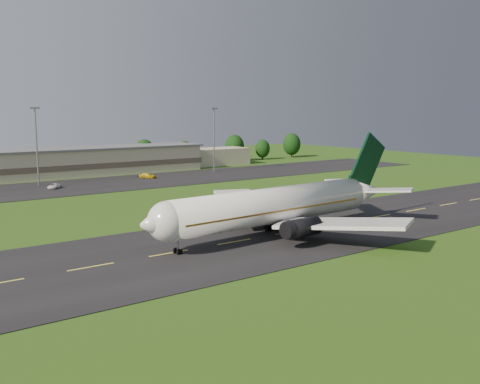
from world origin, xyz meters
TOP-DOWN VIEW (x-y plane):
  - ground at (0.00, 0.00)m, footprint 360.00×360.00m
  - taxiway at (0.00, 0.00)m, footprint 220.00×30.00m
  - apron at (0.00, 72.00)m, footprint 260.00×30.00m
  - airliner at (19.17, 0.05)m, footprint 51.30×42.12m
  - terminal at (6.40, 96.18)m, footprint 145.00×16.00m
  - light_mast_centre at (5.00, 80.00)m, footprint 2.40×1.20m
  - light_mast_east at (60.00, 80.00)m, footprint 2.40×1.20m
  - tree_line at (34.24, 105.63)m, footprint 199.37×8.83m
  - service_vehicle_c at (6.39, 71.42)m, footprint 4.56×4.65m
  - service_vehicle_d at (34.71, 76.57)m, footprint 4.55×5.22m

SIDE VIEW (x-z plane):
  - ground at x=0.00m, z-range 0.00..0.00m
  - taxiway at x=0.00m, z-range 0.00..0.10m
  - apron at x=0.00m, z-range 0.00..0.10m
  - service_vehicle_c at x=6.39m, z-range 0.10..1.34m
  - service_vehicle_d at x=34.71m, z-range 0.10..1.54m
  - terminal at x=6.40m, z-range -0.21..8.19m
  - airliner at x=19.17m, z-range -3.13..12.45m
  - tree_line at x=34.24m, z-range -0.08..10.34m
  - light_mast_centre at x=5.00m, z-range 2.56..22.91m
  - light_mast_east at x=60.00m, z-range 2.56..22.91m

